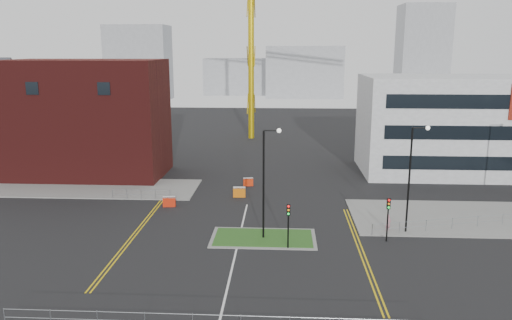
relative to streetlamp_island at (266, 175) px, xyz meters
The scene contains 27 objects.
ground 9.91m from the streetlamp_island, 105.50° to the right, with size 200.00×200.00×0.00m, color black.
pavement_left 26.80m from the streetlamp_island, 147.78° to the left, with size 28.00×8.00×0.12m, color slate.
pavement_right 21.35m from the streetlamp_island, 16.87° to the left, with size 24.00×10.00×0.12m, color slate.
island_kerb 5.38m from the streetlamp_island, behind, with size 8.60×4.60×0.08m, color slate.
grass_island 5.36m from the streetlamp_island, behind, with size 8.00×4.00×0.12m, color #204818.
brick_building 32.20m from the streetlamp_island, 141.56° to the left, with size 24.20×10.07×14.24m.
office_block 33.78m from the streetlamp_island, 45.22° to the left, with size 25.00×12.20×12.00m.
streetlamp_island is the anchor object (origin of this frame).
streetlamp_right_near 12.17m from the streetlamp_island, ahead, with size 1.46×0.36×9.18m.
traffic_light_island 3.92m from the streetlamp_island, 48.59° to the right, with size 0.28×0.33×3.65m.
traffic_light_right 10.19m from the streetlamp_island, ahead, with size 0.28×0.33×3.65m.
railing_front 14.91m from the streetlamp_island, 99.00° to the right, with size 24.05×0.05×1.10m.
railing_left 17.22m from the streetlamp_island, 142.89° to the left, with size 6.05×0.05×1.10m.
railing_right 19.18m from the streetlamp_island, 10.84° to the left, with size 19.05×5.05×1.10m.
centre_line 8.38m from the streetlamp_island, 110.29° to the right, with size 0.15×30.00×0.01m, color silver.
yellow_left_a 12.61m from the streetlamp_island, 169.89° to the left, with size 0.12×24.00×0.01m, color gold.
yellow_left_b 12.35m from the streetlamp_island, 169.62° to the left, with size 0.12×24.00×0.01m, color gold.
yellow_right_a 9.29m from the streetlamp_island, 15.36° to the right, with size 0.12×20.00×0.01m, color gold.
yellow_right_b 9.53m from the streetlamp_island, 14.78° to the right, with size 0.12×20.00×0.01m, color gold.
skyline_a 119.82m from the streetlamp_island, 110.65° to the left, with size 18.00×12.00×22.00m, color gray.
skyline_b 122.28m from the streetlamp_island, 86.35° to the left, with size 24.00×12.00×16.00m, color gray.
skyline_c 124.87m from the streetlamp_island, 69.91° to the left, with size 14.00×12.00×28.00m, color gray.
skyline_d 132.40m from the streetlamp_island, 94.43° to the left, with size 30.00×12.00×12.00m, color gray.
pedestrian 11.51m from the streetlamp_island, 11.58° to the left, with size 0.56×0.37×1.53m, color #BF7C8A.
barrier_left 13.59m from the streetlamp_island, 140.92° to the left, with size 1.27×0.54×1.04m.
barrier_mid 16.94m from the streetlamp_island, 99.20° to the left, with size 1.16×0.57×0.93m.
barrier_right 12.98m from the streetlamp_island, 105.50° to the left, with size 1.30×0.48×1.08m.
Camera 1 is at (3.50, -30.55, 15.28)m, focal length 35.00 mm.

